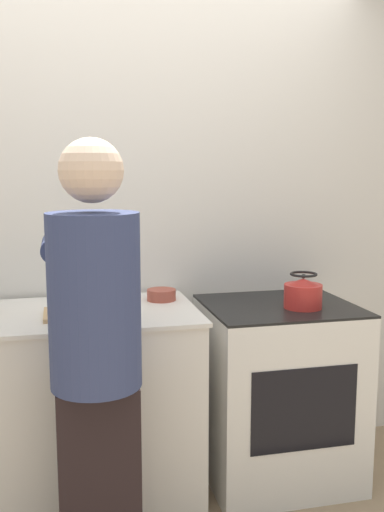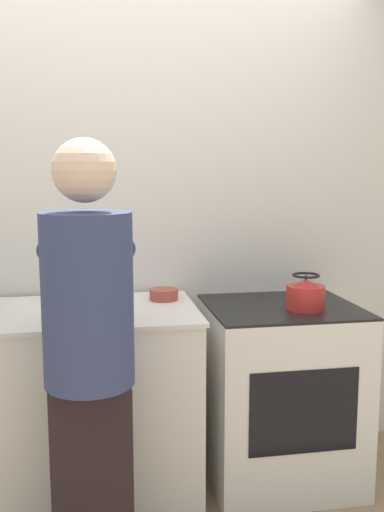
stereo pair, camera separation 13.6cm
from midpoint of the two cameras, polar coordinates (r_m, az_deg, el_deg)
wall_back at (r=2.98m, az=-8.18°, el=3.90°), size 8.00×0.05×2.60m
counter at (r=2.79m, az=-15.54°, el=-14.62°), size 1.36×0.67×0.91m
oven at (r=2.95m, az=7.21°, el=-13.27°), size 0.72×0.64×0.89m
person at (r=2.14m, az=-11.44°, el=-8.92°), size 0.37×0.61×1.65m
cutting_board at (r=2.57m, az=-11.84°, el=-5.58°), size 0.38×0.23×0.02m
knife at (r=2.60m, az=-12.14°, el=-5.19°), size 0.20×0.10×0.01m
kettle at (r=2.75m, az=9.65°, el=-3.70°), size 0.18×0.18×0.17m
bowl_prep at (r=2.80m, az=-4.47°, el=-3.90°), size 0.14×0.14×0.05m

